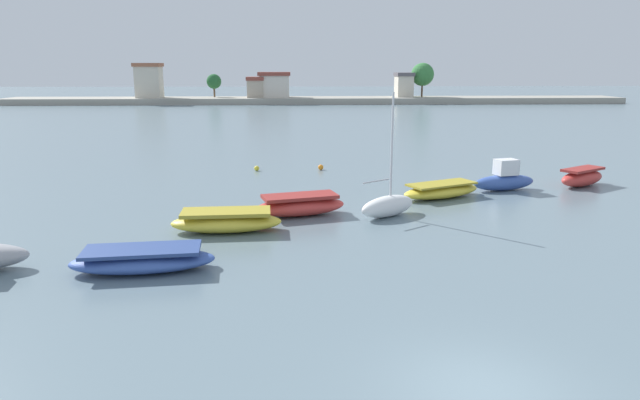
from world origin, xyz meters
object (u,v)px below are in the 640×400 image
Objects in this scene: moored_boat_2 at (226,221)px; moored_boat_6 at (504,179)px; moored_boat_3 at (300,205)px; moored_boat_7 at (582,177)px; moored_boat_1 at (143,260)px; mooring_buoy_0 at (257,168)px; moored_boat_4 at (388,205)px; mooring_buoy_2 at (321,167)px; mooring_buoy_3 at (491,179)px; moored_boat_5 at (441,191)px.

moored_boat_2 is 1.20× the size of moored_boat_6.
moored_boat_2 is 4.32m from moored_boat_3.
moored_boat_7 is (17.62, 6.38, 0.04)m from moored_boat_3.
moored_boat_1 reaches higher than mooring_buoy_0.
moored_boat_1 is at bearing 179.92° from moored_boat_4.
moored_boat_4 is 15.51× the size of mooring_buoy_2.
moored_boat_2 is 15.27m from mooring_buoy_0.
mooring_buoy_3 is at bearing -23.60° from mooring_buoy_2.
mooring_buoy_2 is at bearing 67.39° from moored_boat_3.
moored_boat_6 reaches higher than moored_boat_5.
moored_boat_7 reaches higher than moored_boat_2.
moored_boat_1 is at bearing -142.33° from moored_boat_3.
moored_boat_1 is 18.78× the size of mooring_buoy_3.
mooring_buoy_2 is (4.95, 15.43, -0.27)m from moored_boat_2.
moored_boat_3 is at bearing 178.88° from moored_boat_5.
mooring_buoy_2 is (4.58, 0.17, 0.01)m from mooring_buoy_0.
moored_boat_5 is at bearing -39.08° from mooring_buoy_0.
moored_boat_1 is 27.35m from moored_boat_7.
moored_boat_5 is at bearing 26.03° from moored_boat_2.
moored_boat_5 is 14.22m from mooring_buoy_0.
moored_boat_4 is at bearing -78.18° from mooring_buoy_2.
moored_boat_7 is 13.85× the size of mooring_buoy_3.
moored_boat_3 is 18.74m from moored_boat_7.
moored_boat_4 is (7.70, 2.30, 0.10)m from moored_boat_2.
moored_boat_4 is 13.42m from mooring_buoy_2.
moored_boat_2 is at bearing 160.87° from moored_boat_4.
mooring_buoy_3 is at bearing 73.81° from moored_boat_6.
moored_boat_4 is 11.66m from mooring_buoy_3.
moored_boat_3 is 0.93× the size of moored_boat_5.
moored_boat_2 reaches higher than mooring_buoy_0.
moored_boat_1 is 5.57m from moored_boat_2.
moored_boat_5 is at bearing 8.50° from moored_boat_3.
mooring_buoy_2 reaches higher than mooring_buoy_0.
moored_boat_4 is 5.45m from moored_boat_5.
moored_boat_1 is 12.51m from moored_boat_4.
moored_boat_7 is 10.05× the size of mooring_buoy_2.
mooring_buoy_0 is (2.83, 20.26, -0.23)m from moored_boat_1.
moored_boat_5 is (13.86, 11.30, -0.00)m from moored_boat_1.
moored_boat_7 is at bearing -21.55° from mooring_buoy_2.
mooring_buoy_3 is (10.81, -4.72, -0.05)m from mooring_buoy_2.
moored_boat_1 is at bearing -119.09° from moored_boat_2.
moored_boat_4 is at bearing -21.01° from moored_boat_3.
mooring_buoy_2 is at bearing 100.21° from moored_boat_5.
moored_boat_3 is 4.38m from moored_boat_4.
moored_boat_1 is at bearing 179.03° from moored_boat_7.
moored_boat_7 is at bearing -3.24° from moored_boat_6.
moored_boat_3 is 1.25× the size of moored_boat_7.
moored_boat_6 is 14.71× the size of mooring_buoy_3.
moored_boat_6 is 10.68× the size of mooring_buoy_2.
moored_boat_2 is 1.28× the size of moored_boat_7.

